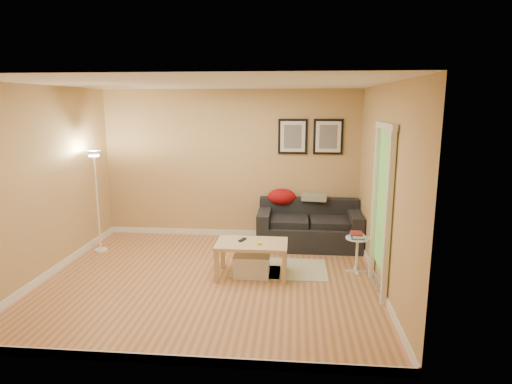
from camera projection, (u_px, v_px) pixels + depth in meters
floor at (210, 279)px, 5.90m from camera, size 4.50×4.50×0.00m
ceiling at (206, 83)px, 5.38m from camera, size 4.50×4.50×0.00m
wall_back at (231, 164)px, 7.59m from camera, size 4.50×0.00×4.50m
wall_front at (162, 229)px, 3.69m from camera, size 4.50×0.00×4.50m
wall_left at (45, 183)px, 5.84m from camera, size 0.00×4.00×4.00m
wall_right at (384, 189)px, 5.44m from camera, size 0.00×4.00×4.00m
baseboard_back at (232, 233)px, 7.83m from camera, size 4.50×0.02×0.10m
baseboard_front at (168, 360)px, 3.95m from camera, size 4.50×0.02×0.10m
baseboard_left at (54, 270)px, 6.09m from camera, size 0.02×4.00×0.10m
baseboard_right at (377, 281)px, 5.69m from camera, size 0.02×4.00×0.10m
sofa at (309, 224)px, 7.20m from camera, size 1.70×0.90×0.75m
red_throw at (282, 197)px, 7.45m from camera, size 0.48×0.36×0.28m
plaid_throw at (314, 197)px, 7.38m from camera, size 0.45×0.32×0.10m
framed_print_left at (293, 137)px, 7.37m from camera, size 0.50×0.04×0.60m
framed_print_right at (328, 137)px, 7.32m from camera, size 0.50×0.04×0.60m
area_rug at (283, 269)px, 6.24m from camera, size 1.25×0.85×0.01m
green_runner at (255, 272)px, 6.12m from camera, size 0.70×0.50×0.01m
coffee_table at (252, 259)px, 5.95m from camera, size 1.04×0.72×0.49m
remote_control at (242, 240)px, 5.99m from camera, size 0.10×0.17×0.02m
tape_roll at (259, 243)px, 5.81m from camera, size 0.07×0.07×0.03m
storage_bin at (252, 265)px, 5.98m from camera, size 0.50×0.37×0.31m
side_table at (357, 255)px, 6.09m from camera, size 0.33×0.33×0.51m
book_stack at (357, 235)px, 6.02m from camera, size 0.25×0.29×0.08m
floor_lamp at (98, 204)px, 6.87m from camera, size 0.21×0.21×1.64m
doorway at (381, 213)px, 5.36m from camera, size 0.12×1.01×2.13m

